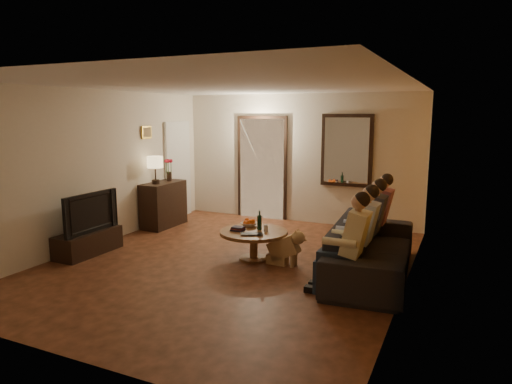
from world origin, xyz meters
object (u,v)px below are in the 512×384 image
at_px(tv, 86,212).
at_px(coffee_table, 254,245).
at_px(dresser, 164,204).
at_px(table_lamp, 155,170).
at_px(person_a, 350,249).
at_px(bowl, 249,224).
at_px(person_b, 361,237).
at_px(dog, 284,246).
at_px(laptop, 252,235).
at_px(tv_stand, 88,242).
at_px(person_c, 370,226).
at_px(person_d, 377,218).
at_px(sofa, 372,248).
at_px(wine_bottle, 259,220).

bearing_deg(tv, coffee_table, -71.36).
xyz_separation_m(dresser, table_lamp, (0.00, -0.22, 0.71)).
bearing_deg(person_a, tv, -179.36).
xyz_separation_m(person_a, coffee_table, (-1.66, 0.80, -0.38)).
bearing_deg(dresser, bowl, -21.93).
bearing_deg(person_b, dog, 172.35).
bearing_deg(tv, laptop, -77.75).
bearing_deg(person_a, tv_stand, -179.36).
distance_m(dresser, table_lamp, 0.74).
distance_m(person_a, person_c, 1.20).
height_order(person_a, person_d, same).
distance_m(person_d, dog, 1.58).
xyz_separation_m(dresser, sofa, (4.27, -1.06, -0.07)).
bearing_deg(tv, person_d, -66.10).
height_order(tv_stand, person_a, person_a).
height_order(dresser, sofa, dresser).
xyz_separation_m(tv_stand, dog, (3.02, 0.80, 0.10)).
height_order(person_d, dog, person_d).
bearing_deg(laptop, person_a, -43.18).
relative_size(person_b, wine_bottle, 3.87).
bearing_deg(table_lamp, sofa, -11.12).
distance_m(table_lamp, person_b, 4.35).
height_order(person_c, dog, person_c).
bearing_deg(person_b, person_c, 90.00).
bearing_deg(dresser, person_a, -25.18).
relative_size(tv, person_a, 0.90).
bearing_deg(person_b, tv, -171.18).
relative_size(tv, wine_bottle, 3.50).
bearing_deg(sofa, table_lamp, 74.60).
bearing_deg(laptop, tv_stand, 167.56).
relative_size(person_c, coffee_table, 1.16).
height_order(person_b, coffee_table, person_b).
distance_m(table_lamp, laptop, 2.96).
distance_m(table_lamp, person_a, 4.55).
height_order(tv_stand, sofa, sofa).
xyz_separation_m(dresser, dog, (3.02, -1.20, -0.16)).
relative_size(dresser, sofa, 0.39).
bearing_deg(person_c, sofa, -71.57).
bearing_deg(person_b, coffee_table, 173.11).
distance_m(dog, coffee_table, 0.51).
height_order(person_d, wine_bottle, person_d).
bearing_deg(coffee_table, table_lamp, 159.51).
height_order(table_lamp, person_d, table_lamp).
height_order(table_lamp, person_a, table_lamp).
bearing_deg(coffee_table, person_a, -25.79).
height_order(person_d, coffee_table, person_d).
relative_size(person_a, laptop, 3.65).
height_order(dog, wine_bottle, wine_bottle).
height_order(person_c, wine_bottle, person_c).
height_order(dresser, person_a, person_a).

